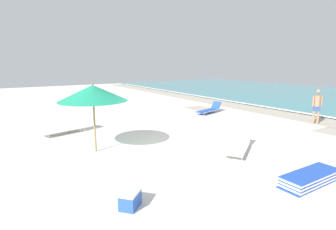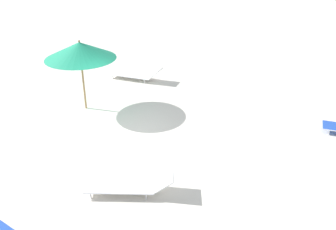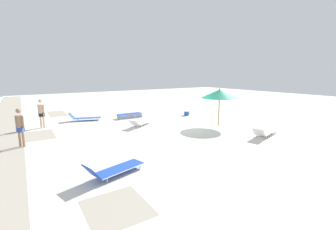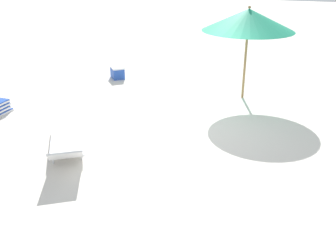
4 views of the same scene
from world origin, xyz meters
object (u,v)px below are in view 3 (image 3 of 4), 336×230
Objects in this scene: sun_lounger_beside_umbrella at (265,132)px; cooler_box at (187,113)px; lounger_stack at (130,116)px; beachgoer_wading_adult at (41,112)px; beachgoer_shoreline_child at (20,125)px; sun_lounger_under_umbrella at (141,122)px; sun_lounger_near_water_left at (114,169)px; sun_lounger_near_water_right at (84,118)px; beach_umbrella at (220,94)px.

sun_lounger_beside_umbrella is 3.78× the size of cooler_box.
beachgoer_wading_adult is (0.05, 5.77, 0.84)m from lounger_stack.
sun_lounger_under_umbrella is at bearing -126.84° from beachgoer_shoreline_child.
beachgoer_shoreline_child is at bearing 64.03° from sun_lounger_under_umbrella.
beachgoer_shoreline_child is 11.37m from cooler_box.
sun_lounger_near_water_left is at bearing -1.20° from cooler_box.
cooler_box is at bearing -89.16° from sun_lounger_near_water_right.
sun_lounger_beside_umbrella is at bearing -175.21° from sun_lounger_under_umbrella.
lounger_stack is at bearing 11.00° from sun_lounger_beside_umbrella.
lounger_stack is 9.79m from sun_lounger_near_water_left.
sun_lounger_near_water_left is 1.21× the size of beachgoer_wading_adult.
sun_lounger_under_umbrella is 4.88m from cooler_box.
sun_lounger_near_water_right is at bearing 47.55° from beach_umbrella.
beachgoer_wading_adult reaches higher than lounger_stack.
beachgoer_wading_adult is 10.19m from cooler_box.
beachgoer_shoreline_child is at bearing 79.91° from beach_umbrella.
sun_lounger_beside_umbrella is 1.30× the size of beachgoer_wading_adult.
cooler_box is at bearing -143.07° from beachgoer_wading_adult.
sun_lounger_under_umbrella is 3.40× the size of cooler_box.
beachgoer_wading_adult and beachgoer_shoreline_child have the same top height.
sun_lounger_beside_umbrella reaches higher than sun_lounger_under_umbrella.
sun_lounger_near_water_left is (-3.29, 8.14, -1.82)m from beach_umbrella.
beach_umbrella is 4.41m from cooler_box.
beachgoer_shoreline_child is (-0.79, 6.44, 0.79)m from sun_lounger_under_umbrella.
beach_umbrella is at bearing -164.36° from beachgoer_wading_adult.
beach_umbrella is 1.25× the size of lounger_stack.
sun_lounger_under_umbrella is (2.69, 4.19, -1.83)m from beach_umbrella.
beach_umbrella is 1.08× the size of sun_lounger_near_water_right.
beachgoer_shoreline_child is (5.18, 2.49, 0.78)m from sun_lounger_near_water_left.
sun_lounger_under_umbrella is at bearing -162.24° from beachgoer_wading_adult.
beach_umbrella reaches higher than cooler_box.
beachgoer_wading_adult reaches higher than sun_lounger_under_umbrella.
beachgoer_wading_adult is (5.52, 9.52, -1.04)m from beach_umbrella.
sun_lounger_near_water_left reaches higher than lounger_stack.
sun_lounger_beside_umbrella is 8.44m from sun_lounger_near_water_left.
sun_lounger_under_umbrella is at bearing 23.49° from sun_lounger_beside_umbrella.
sun_lounger_near_water_left is 9.64m from sun_lounger_near_water_right.
sun_lounger_near_water_left is 8.95m from beachgoer_wading_adult.
beach_umbrella reaches higher than sun_lounger_near_water_right.
cooler_box is (3.96, -0.52, -1.85)m from beach_umbrella.
sun_lounger_under_umbrella is at bearing -25.96° from cooler_box.
beachgoer_shoreline_child is at bearing 118.24° from lounger_stack.
beach_umbrella is 9.47m from sun_lounger_near_water_right.
beach_umbrella is 5.30m from sun_lounger_under_umbrella.
cooler_box is at bearing -7.45° from beach_umbrella.
beachgoer_shoreline_child reaches higher than sun_lounger_under_umbrella.
beachgoer_shoreline_child is at bearing 157.48° from sun_lounger_near_water_right.
lounger_stack is 0.89× the size of sun_lounger_near_water_left.
lounger_stack is at bearing -106.43° from beachgoer_shoreline_child.
beach_umbrella is at bearing -144.73° from lounger_stack.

